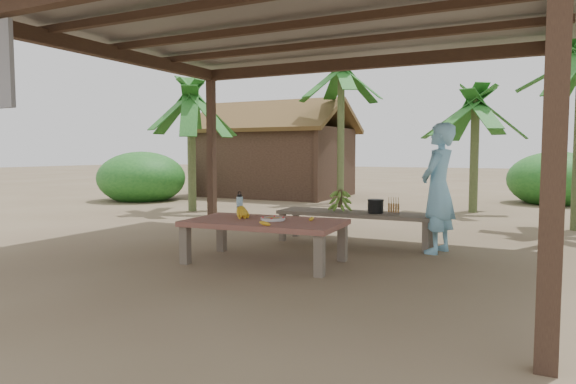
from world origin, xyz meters
The scene contains 17 objects.
ground centered at (0.00, 0.00, 0.00)m, with size 80.00×80.00×0.00m, color brown.
pavilion centered at (-0.01, -0.01, 2.78)m, with size 6.60×5.60×2.95m.
work_table centered at (-0.15, -0.41, 0.43)m, with size 1.87×1.13×0.50m.
bench centered at (0.37, 1.27, 0.39)m, with size 2.21×0.64×0.45m.
ripe_banana_bunch centered at (-0.54, -0.36, 0.58)m, with size 0.25×0.22×0.15m, color yellow, non-canonical shape.
plate centered at (-0.05, -0.38, 0.52)m, with size 0.29×0.29×0.04m.
loose_banana_front centered at (0.06, -0.78, 0.52)m, with size 0.04×0.15×0.04m, color yellow.
loose_banana_side centered at (0.35, -0.19, 0.52)m, with size 0.04×0.15×0.04m, color yellow.
water_flask centered at (-0.69, -0.10, 0.63)m, with size 0.08×0.08×0.30m.
green_banana_stalk centered at (0.15, 1.26, 0.61)m, with size 0.29×0.29×0.33m, color #598C2D, non-canonical shape.
cooking_pot centered at (0.67, 1.28, 0.54)m, with size 0.22×0.22×0.18m, color black.
skewer_rack centered at (0.94, 1.23, 0.57)m, with size 0.18×0.08×0.24m, color #A57F47, non-canonical shape.
woman centered at (1.54, 1.11, 0.83)m, with size 0.61×0.40×1.67m, color #73B5DA.
hut centered at (-4.50, 8.00, 1.10)m, with size 4.40×3.43×2.85m.
banana_plant_n centered at (1.38, 6.04, 2.13)m, with size 1.80×1.80×2.61m.
banana_plant_nw centered at (-1.97, 6.84, 3.14)m, with size 1.80×1.80×3.65m.
banana_plant_w centered at (-4.19, 3.52, 2.25)m, with size 1.80×1.80×2.73m.
Camera 1 is at (2.76, -5.59, 1.29)m, focal length 32.00 mm.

